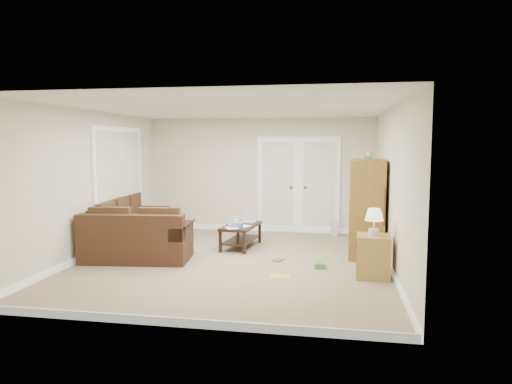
% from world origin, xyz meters
% --- Properties ---
extents(floor, '(5.50, 5.50, 0.00)m').
position_xyz_m(floor, '(0.00, 0.00, 0.00)').
color(floor, gray).
rests_on(floor, ground).
extents(ceiling, '(5.00, 5.50, 0.02)m').
position_xyz_m(ceiling, '(0.00, 0.00, 2.50)').
color(ceiling, silver).
rests_on(ceiling, wall_back).
extents(wall_left, '(0.02, 5.50, 2.50)m').
position_xyz_m(wall_left, '(-2.50, 0.00, 1.25)').
color(wall_left, beige).
rests_on(wall_left, floor).
extents(wall_right, '(0.02, 5.50, 2.50)m').
position_xyz_m(wall_right, '(2.50, 0.00, 1.25)').
color(wall_right, beige).
rests_on(wall_right, floor).
extents(wall_back, '(5.00, 0.02, 2.50)m').
position_xyz_m(wall_back, '(0.00, 2.75, 1.25)').
color(wall_back, beige).
rests_on(wall_back, floor).
extents(wall_front, '(5.00, 0.02, 2.50)m').
position_xyz_m(wall_front, '(0.00, -2.75, 1.25)').
color(wall_front, beige).
rests_on(wall_front, floor).
extents(baseboards, '(5.00, 5.50, 0.10)m').
position_xyz_m(baseboards, '(0.00, 0.00, 0.05)').
color(baseboards, white).
rests_on(baseboards, floor).
extents(french_doors, '(1.80, 0.05, 2.13)m').
position_xyz_m(french_doors, '(0.85, 2.71, 1.04)').
color(french_doors, white).
rests_on(french_doors, floor).
extents(window_left, '(0.05, 1.92, 1.42)m').
position_xyz_m(window_left, '(-2.46, 1.00, 1.55)').
color(window_left, white).
rests_on(window_left, wall_left).
extents(sectional_sofa, '(2.04, 2.73, 0.82)m').
position_xyz_m(sectional_sofa, '(-1.92, 0.43, 0.32)').
color(sectional_sofa, '#3E2618').
rests_on(sectional_sofa, floor).
extents(coffee_table, '(0.65, 1.11, 0.72)m').
position_xyz_m(coffee_table, '(-0.08, 1.06, 0.24)').
color(coffee_table, black).
rests_on(coffee_table, floor).
extents(tv_armoire, '(0.65, 1.09, 1.80)m').
position_xyz_m(tv_armoire, '(2.20, 0.83, 0.84)').
color(tv_armoire, brown).
rests_on(tv_armoire, floor).
extents(side_cabinet, '(0.50, 0.50, 1.01)m').
position_xyz_m(side_cabinet, '(2.20, -0.51, 0.36)').
color(side_cabinet, '#A4823C').
rests_on(side_cabinet, floor).
extents(space_heater, '(0.13, 0.11, 0.32)m').
position_xyz_m(space_heater, '(1.64, 2.45, 0.16)').
color(space_heater, silver).
rests_on(space_heater, floor).
extents(floor_magazine, '(0.29, 0.23, 0.01)m').
position_xyz_m(floor_magazine, '(0.86, -0.72, 0.00)').
color(floor_magazine, gold).
rests_on(floor_magazine, floor).
extents(floor_greenbox, '(0.16, 0.21, 0.08)m').
position_xyz_m(floor_greenbox, '(1.42, -0.13, 0.04)').
color(floor_greenbox, '#3B833D').
rests_on(floor_greenbox, floor).
extents(floor_book, '(0.22, 0.25, 0.02)m').
position_xyz_m(floor_book, '(0.65, 0.23, 0.01)').
color(floor_book, brown).
rests_on(floor_book, floor).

